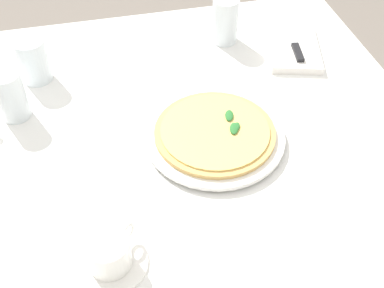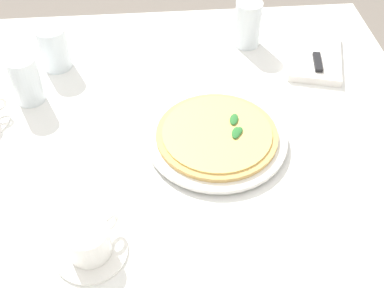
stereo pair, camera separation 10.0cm
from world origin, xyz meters
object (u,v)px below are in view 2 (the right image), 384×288
(water_glass_right_edge, at_px, (27,83))
(dinner_knife, at_px, (316,51))
(napkin_folded, at_px, (315,56))
(coffee_cup_near_right, at_px, (89,243))
(pizza_plate, at_px, (217,139))
(pizza, at_px, (217,134))
(water_glass_far_right, at_px, (55,51))
(water_glass_left_edge, at_px, (247,27))

(water_glass_right_edge, distance_m, dinner_knife, 0.72)
(napkin_folded, bearing_deg, coffee_cup_near_right, 150.13)
(pizza_plate, distance_m, pizza, 0.01)
(napkin_folded, bearing_deg, water_glass_far_right, 103.30)
(pizza_plate, height_order, water_glass_far_right, water_glass_far_right)
(pizza, bearing_deg, pizza_plate, 96.52)
(pizza, bearing_deg, water_glass_right_edge, 66.82)
(water_glass_far_right, xyz_separation_m, dinner_knife, (-0.02, -0.67, -0.02))
(water_glass_left_edge, height_order, water_glass_right_edge, water_glass_left_edge)
(water_glass_left_edge, distance_m, dinner_knife, 0.19)
(pizza, relative_size, coffee_cup_near_right, 2.01)
(coffee_cup_near_right, height_order, napkin_folded, coffee_cup_near_right)
(napkin_folded, height_order, dinner_knife, dinner_knife)
(pizza, xyz_separation_m, water_glass_right_edge, (0.18, 0.42, 0.02))
(water_glass_far_right, distance_m, napkin_folded, 0.67)
(water_glass_left_edge, relative_size, water_glass_right_edge, 1.07)
(water_glass_right_edge, bearing_deg, dinner_knife, -81.64)
(coffee_cup_near_right, height_order, water_glass_far_right, water_glass_far_right)
(water_glass_left_edge, distance_m, water_glass_right_edge, 0.58)
(water_glass_left_edge, xyz_separation_m, napkin_folded, (-0.09, -0.17, -0.04))
(coffee_cup_near_right, relative_size, water_glass_right_edge, 1.13)
(dinner_knife, bearing_deg, pizza_plate, 143.94)
(water_glass_left_edge, bearing_deg, water_glass_far_right, 96.80)
(water_glass_far_right, xyz_separation_m, napkin_folded, (-0.03, -0.67, -0.04))
(water_glass_far_right, height_order, dinner_knife, water_glass_far_right)
(coffee_cup_near_right, height_order, water_glass_left_edge, water_glass_left_edge)
(water_glass_left_edge, bearing_deg, pizza_plate, 161.13)
(water_glass_left_edge, distance_m, napkin_folded, 0.19)
(water_glass_far_right, bearing_deg, dinner_knife, -92.11)
(pizza_plate, distance_m, coffee_cup_near_right, 0.36)
(pizza_plate, xyz_separation_m, water_glass_far_right, (0.31, 0.37, 0.04))
(pizza, distance_m, coffee_cup_near_right, 0.36)
(water_glass_far_right, distance_m, dinner_knife, 0.67)
(pizza, relative_size, water_glass_left_edge, 2.13)
(pizza, height_order, napkin_folded, pizza)
(napkin_folded, distance_m, dinner_knife, 0.01)
(water_glass_right_edge, distance_m, water_glass_far_right, 0.14)
(pizza, relative_size, water_glass_right_edge, 2.28)
(dinner_knife, bearing_deg, water_glass_far_right, 97.61)
(coffee_cup_near_right, bearing_deg, water_glass_right_edge, 21.15)
(pizza_plate, relative_size, water_glass_right_edge, 2.64)
(pizza, bearing_deg, napkin_folded, -45.98)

